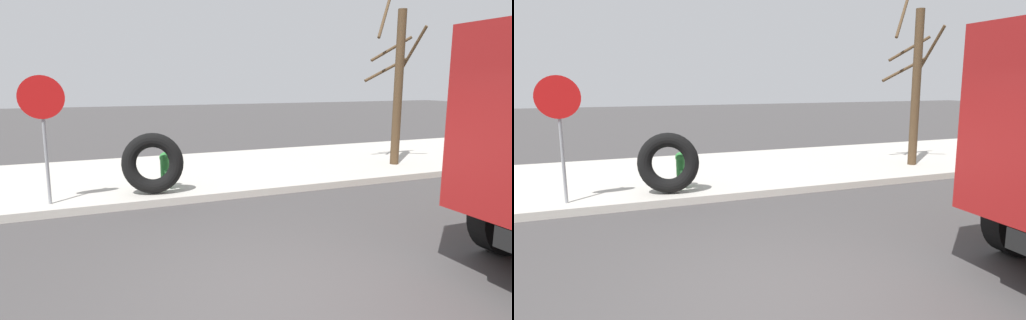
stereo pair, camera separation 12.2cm
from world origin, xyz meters
TOP-DOWN VIEW (x-y plane):
  - ground_plane at (0.00, 0.00)m, footprint 80.00×80.00m
  - sidewalk_curb at (0.00, 6.50)m, footprint 36.00×5.00m
  - fire_hydrant at (-0.29, 4.86)m, footprint 0.22×0.50m
  - loose_tire at (-0.60, 4.49)m, footprint 1.25×0.61m
  - stop_sign at (-2.47, 4.42)m, footprint 0.76×0.08m
  - bare_tree at (5.95, 5.29)m, footprint 1.39×1.12m

SIDE VIEW (x-z plane):
  - ground_plane at x=0.00m, z-range 0.00..0.00m
  - sidewalk_curb at x=0.00m, z-range 0.00..0.15m
  - fire_hydrant at x=-0.29m, z-range 0.17..0.93m
  - loose_tire at x=-0.60m, z-range 0.15..1.37m
  - stop_sign at x=-2.47m, z-range 0.60..2.90m
  - bare_tree at x=5.95m, z-range 0.13..4.49m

